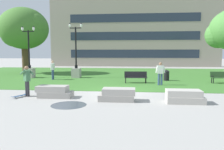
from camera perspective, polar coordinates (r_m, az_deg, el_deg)
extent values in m
plane|color=#A3A09B|center=(13.71, 1.31, -4.39)|extent=(140.00, 140.00, 0.00)
cube|color=#3D752D|center=(23.60, 3.13, 0.00)|extent=(40.00, 20.00, 0.02)
cube|color=#9E9991|center=(12.41, -14.44, -4.93)|extent=(1.80, 0.90, 0.32)
cube|color=#A6A098|center=(12.42, -15.27, -3.45)|extent=(1.66, 0.83, 0.32)
cube|color=#9E9991|center=(11.21, 1.15, -5.91)|extent=(1.80, 0.90, 0.32)
cube|color=#A6A098|center=(11.14, 1.80, -4.31)|extent=(1.66, 0.83, 0.32)
cube|color=#B2ADA3|center=(11.31, 18.49, -6.11)|extent=(1.80, 0.90, 0.32)
cube|color=#BBB6AB|center=(11.23, 18.20, -4.52)|extent=(1.66, 0.83, 0.32)
cylinder|color=#28282D|center=(13.05, -21.08, -3.41)|extent=(0.15, 0.15, 0.86)
cylinder|color=#28282D|center=(13.23, -21.41, -3.30)|extent=(0.15, 0.15, 0.86)
cube|color=#3D7047|center=(13.05, -21.37, -0.19)|extent=(0.46, 0.44, 0.60)
cylinder|color=#3D7047|center=(13.02, -20.45, 0.72)|extent=(0.48, 0.43, 0.29)
cylinder|color=#3D7047|center=(13.04, -22.35, 0.66)|extent=(0.48, 0.43, 0.29)
sphere|color=#9E7051|center=(13.01, -21.44, 1.74)|extent=(0.22, 0.22, 0.22)
cube|color=#2D4C75|center=(13.05, -22.95, -5.02)|extent=(0.46, 0.82, 0.02)
cube|color=#2D4C75|center=(12.76, -24.46, -5.23)|extent=(0.23, 0.18, 0.06)
cube|color=#2D4C75|center=(13.34, -21.51, -4.64)|extent=(0.23, 0.18, 0.06)
cylinder|color=silver|center=(12.84, -23.34, -5.47)|extent=(0.05, 0.06, 0.06)
cylinder|color=silver|center=(13.00, -23.99, -5.36)|extent=(0.05, 0.06, 0.06)
cylinder|color=silver|center=(13.13, -21.90, -5.17)|extent=(0.05, 0.06, 0.06)
cylinder|color=silver|center=(13.29, -22.54, -5.07)|extent=(0.05, 0.06, 0.06)
cylinder|color=#47515B|center=(10.53, -11.22, -7.69)|extent=(1.67, 1.67, 0.01)
cube|color=black|center=(17.48, 6.21, -0.65)|extent=(1.82, 0.52, 0.05)
cube|color=black|center=(17.70, 6.18, 0.18)|extent=(1.80, 0.20, 0.46)
cube|color=black|center=(17.44, 3.46, -0.24)|extent=(0.08, 0.40, 0.04)
cube|color=black|center=(17.53, 8.96, -0.27)|extent=(0.08, 0.40, 0.04)
cylinder|color=black|center=(17.32, 3.59, -1.46)|extent=(0.07, 0.07, 0.41)
cylinder|color=black|center=(17.41, 8.86, -1.48)|extent=(0.07, 0.07, 0.41)
cylinder|color=black|center=(17.64, 3.58, -1.33)|extent=(0.07, 0.07, 0.41)
cylinder|color=black|center=(17.73, 8.76, -1.35)|extent=(0.07, 0.07, 0.41)
cube|color=#284723|center=(19.31, 27.00, -0.64)|extent=(1.82, 0.52, 0.05)
cube|color=#284723|center=(19.52, 26.73, 0.12)|extent=(1.80, 0.21, 0.46)
cube|color=black|center=(18.98, 24.70, -0.28)|extent=(0.08, 0.40, 0.04)
cylinder|color=black|center=(18.88, 24.94, -1.39)|extent=(0.07, 0.07, 0.41)
cylinder|color=black|center=(19.18, 24.59, -1.27)|extent=(0.07, 0.07, 0.41)
cube|color=#ADA89E|center=(21.35, -9.31, 0.54)|extent=(0.80, 0.80, 0.90)
cylinder|color=black|center=(21.30, -9.33, 2.14)|extent=(0.28, 0.28, 0.30)
cylinder|color=black|center=(21.26, -9.42, 7.02)|extent=(0.14, 0.14, 3.92)
cube|color=black|center=(21.38, -9.50, 12.01)|extent=(1.10, 0.08, 0.08)
ellipsoid|color=white|center=(21.55, -10.96, 12.58)|extent=(0.22, 0.22, 0.36)
cone|color=black|center=(21.57, -10.97, 13.09)|extent=(0.20, 0.20, 0.13)
ellipsoid|color=white|center=(21.27, -8.05, 12.71)|extent=(0.22, 0.22, 0.36)
cone|color=black|center=(21.29, -8.06, 13.24)|extent=(0.20, 0.20, 0.13)
cube|color=#ADA89E|center=(22.46, -20.69, 0.50)|extent=(0.80, 0.80, 0.90)
cylinder|color=black|center=(22.42, -20.74, 2.02)|extent=(0.28, 0.28, 0.30)
cylinder|color=black|center=(22.38, -20.90, 6.25)|extent=(0.14, 0.14, 3.61)
cube|color=black|center=(22.46, -21.07, 10.60)|extent=(1.10, 0.08, 0.08)
ellipsoid|color=white|center=(22.73, -22.35, 11.10)|extent=(0.22, 0.22, 0.36)
cone|color=black|center=(22.75, -22.37, 11.59)|extent=(0.20, 0.20, 0.13)
ellipsoid|color=white|center=(22.24, -19.80, 11.32)|extent=(0.22, 0.22, 0.36)
cone|color=black|center=(22.26, -19.82, 11.82)|extent=(0.20, 0.20, 0.13)
sphere|color=#4C893D|center=(24.30, 26.08, 9.37)|extent=(2.60, 2.60, 2.60)
cylinder|color=#4C3823|center=(27.19, -21.74, 4.23)|extent=(0.72, 0.72, 3.63)
ellipsoid|color=#42752D|center=(27.31, -22.02, 11.22)|extent=(5.51, 5.51, 4.68)
sphere|color=#42752D|center=(28.46, -24.20, 9.79)|extent=(3.03, 3.03, 3.03)
sphere|color=#42752D|center=(26.24, -19.88, 12.13)|extent=(2.76, 2.76, 2.76)
cylinder|color=black|center=(19.44, 14.03, -0.24)|extent=(0.48, 0.48, 0.80)
cone|color=black|center=(19.39, 14.06, 1.17)|extent=(0.49, 0.49, 0.16)
cylinder|color=#384C7A|center=(16.65, 12.13, -1.11)|extent=(0.15, 0.15, 0.86)
cylinder|color=#384C7A|center=(16.67, 12.81, -1.12)|extent=(0.15, 0.15, 0.86)
cube|color=white|center=(16.59, 12.53, 1.39)|extent=(0.41, 0.25, 0.60)
cylinder|color=white|center=(16.60, 11.62, 1.50)|extent=(0.18, 0.11, 0.56)
cylinder|color=white|center=(16.58, 13.44, 1.45)|extent=(0.18, 0.11, 0.56)
sphere|color=#9E7051|center=(16.56, 12.56, 2.90)|extent=(0.22, 0.22, 0.22)
cylinder|color=#384C7A|center=(20.37, -15.10, 0.09)|extent=(0.15, 0.15, 0.86)
cylinder|color=#384C7A|center=(20.18, -15.28, 0.03)|extent=(0.15, 0.15, 0.86)
cube|color=white|center=(20.21, -15.24, 2.12)|extent=(0.26, 0.41, 0.60)
cylinder|color=white|center=(20.51, -14.97, 2.26)|extent=(0.11, 0.21, 0.56)
cylinder|color=white|center=(19.91, -15.54, 2.14)|extent=(0.11, 0.21, 0.56)
sphere|color=tan|center=(20.19, -15.28, 3.37)|extent=(0.22, 0.22, 0.22)
cube|color=gray|center=(38.12, 5.66, 11.37)|extent=(29.00, 1.00, 12.12)
cube|color=#232D3D|center=(37.44, 5.60, 5.55)|extent=(21.75, 0.03, 1.40)
cube|color=#232D3D|center=(37.54, 5.65, 10.13)|extent=(21.75, 0.03, 1.40)
cube|color=#232D3D|center=(37.87, 5.70, 14.67)|extent=(21.75, 0.03, 1.40)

